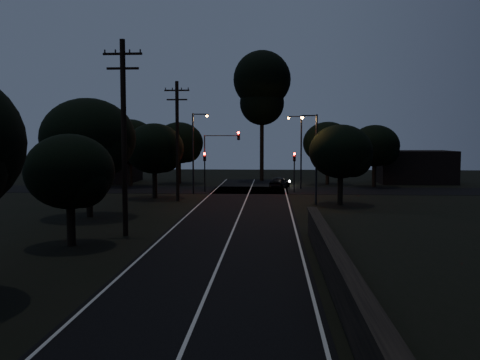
{
  "coord_description": "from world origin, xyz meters",
  "views": [
    {
      "loc": [
        2.3,
        -14.63,
        5.52
      ],
      "look_at": [
        0.0,
        24.0,
        2.5
      ],
      "focal_mm": 40.0,
      "sensor_mm": 36.0,
      "label": 1
    }
  ],
  "objects": [
    {
      "name": "ground",
      "position": [
        0.0,
        0.0,
        0.0
      ],
      "size": [
        160.0,
        160.0,
        0.0
      ],
      "primitive_type": "plane",
      "color": "black"
    },
    {
      "name": "retaining_wall",
      "position": [
        7.74,
        3.0,
        0.62
      ],
      "size": [
        6.93,
        26.0,
        1.6
      ],
      "color": "black",
      "rests_on": "ground"
    },
    {
      "name": "tall_pine",
      "position": [
        1.0,
        55.0,
        12.13
      ],
      "size": [
        7.4,
        7.4,
        16.81
      ],
      "color": "black",
      "rests_on": "ground"
    },
    {
      "name": "streetlight_c",
      "position": [
        5.83,
        30.0,
        4.35
      ],
      "size": [
        1.46,
        0.26,
        7.5
      ],
      "color": "black",
      "rests_on": "ground"
    },
    {
      "name": "tree_left_b",
      "position": [
        -7.84,
        11.91,
        3.73
      ],
      "size": [
        4.53,
        4.53,
        5.76
      ],
      "color": "black",
      "rests_on": "ground"
    },
    {
      "name": "car",
      "position": [
        3.2,
        44.61,
        0.64
      ],
      "size": [
        2.59,
        4.02,
        1.27
      ],
      "primitive_type": "imported",
      "rotation": [
        0.0,
        0.0,
        2.83
      ],
      "color": "black",
      "rests_on": "ground"
    },
    {
      "name": "tree_right_a",
      "position": [
        8.19,
        29.89,
        4.32
      ],
      "size": [
        5.25,
        5.25,
        6.67
      ],
      "color": "black",
      "rests_on": "ground"
    },
    {
      "name": "tree_far_w",
      "position": [
        -13.79,
        45.88,
        5.02
      ],
      "size": [
        6.06,
        6.06,
        7.72
      ],
      "color": "black",
      "rests_on": "ground"
    },
    {
      "name": "streetlight_a",
      "position": [
        -5.31,
        38.0,
        4.64
      ],
      "size": [
        1.66,
        0.26,
        8.0
      ],
      "color": "black",
      "rests_on": "ground"
    },
    {
      "name": "tree_left_d",
      "position": [
        -8.31,
        33.89,
        4.47
      ],
      "size": [
        5.45,
        5.45,
        6.91
      ],
      "color": "black",
      "rests_on": "ground"
    },
    {
      "name": "tree_far_nw",
      "position": [
        -8.79,
        49.88,
        4.85
      ],
      "size": [
        5.92,
        5.92,
        7.5
      ],
      "color": "black",
      "rests_on": "ground"
    },
    {
      "name": "building_left",
      "position": [
        -20.0,
        52.0,
        2.2
      ],
      "size": [
        10.0,
        8.0,
        4.4
      ],
      "primitive_type": "cube",
      "color": "black",
      "rests_on": "ground"
    },
    {
      "name": "tree_far_ne",
      "position": [
        9.21,
        49.88,
        4.86
      ],
      "size": [
        5.94,
        5.94,
        7.52
      ],
      "color": "black",
      "rests_on": "ground"
    },
    {
      "name": "signal_right",
      "position": [
        4.6,
        39.99,
        2.84
      ],
      "size": [
        0.28,
        0.35,
        4.1
      ],
      "color": "black",
      "rests_on": "ground"
    },
    {
      "name": "signal_mast",
      "position": [
        -2.91,
        39.99,
        4.34
      ],
      "size": [
        3.7,
        0.35,
        6.25
      ],
      "color": "black",
      "rests_on": "ground"
    },
    {
      "name": "streetlight_b",
      "position": [
        5.31,
        44.0,
        4.64
      ],
      "size": [
        1.66,
        0.26,
        8.0
      ],
      "color": "black",
      "rests_on": "ground"
    },
    {
      "name": "road_surface",
      "position": [
        0.0,
        31.12,
        0.01
      ],
      "size": [
        60.0,
        70.0,
        0.03
      ],
      "color": "black",
      "rests_on": "ground"
    },
    {
      "name": "tree_far_e",
      "position": [
        14.2,
        46.89,
        4.57
      ],
      "size": [
        5.56,
        5.56,
        7.05
      ],
      "color": "black",
      "rests_on": "ground"
    },
    {
      "name": "utility_pole_mid",
      "position": [
        -6.0,
        15.0,
        5.74
      ],
      "size": [
        2.2,
        0.3,
        11.0
      ],
      "color": "black",
      "rests_on": "ground"
    },
    {
      "name": "signal_left",
      "position": [
        -4.6,
        39.99,
        2.84
      ],
      "size": [
        0.28,
        0.35,
        4.1
      ],
      "color": "black",
      "rests_on": "ground"
    },
    {
      "name": "tree_left_c",
      "position": [
        -10.27,
        21.87,
        5.38
      ],
      "size": [
        6.59,
        6.59,
        8.32
      ],
      "color": "black",
      "rests_on": "ground"
    },
    {
      "name": "building_right",
      "position": [
        20.0,
        53.0,
        2.0
      ],
      "size": [
        9.0,
        7.0,
        4.0
      ],
      "primitive_type": "cube",
      "color": "black",
      "rests_on": "ground"
    },
    {
      "name": "utility_pole_far",
      "position": [
        -6.0,
        32.0,
        5.48
      ],
      "size": [
        2.2,
        0.3,
        10.5
      ],
      "color": "black",
      "rests_on": "ground"
    }
  ]
}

